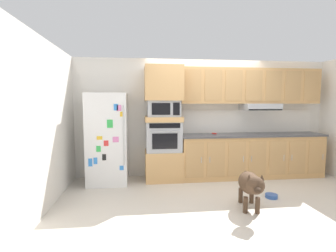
{
  "coord_description": "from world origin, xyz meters",
  "views": [
    {
      "loc": [
        -1.41,
        -4.28,
        1.57
      ],
      "look_at": [
        -0.85,
        0.52,
        1.13
      ],
      "focal_mm": 26.76,
      "sensor_mm": 36.0,
      "label": 1
    }
  ],
  "objects_px": {
    "microwave": "(163,109)",
    "screwdriver": "(214,133)",
    "built_in_oven": "(163,136)",
    "dog_food_bowl": "(271,196)",
    "dog": "(250,184)",
    "refrigerator": "(108,138)"
  },
  "relations": [
    {
      "from": "dog",
      "to": "dog_food_bowl",
      "type": "height_order",
      "value": "dog"
    },
    {
      "from": "microwave",
      "to": "dog_food_bowl",
      "type": "bearing_deg",
      "value": -35.8
    },
    {
      "from": "screwdriver",
      "to": "dog",
      "type": "relative_size",
      "value": 0.17
    },
    {
      "from": "microwave",
      "to": "screwdriver",
      "type": "xyz_separation_m",
      "value": [
        1.09,
        0.05,
        -0.53
      ]
    },
    {
      "from": "screwdriver",
      "to": "dog_food_bowl",
      "type": "relative_size",
      "value": 0.84
    },
    {
      "from": "built_in_oven",
      "to": "dog_food_bowl",
      "type": "height_order",
      "value": "built_in_oven"
    },
    {
      "from": "refrigerator",
      "to": "dog",
      "type": "distance_m",
      "value": 2.76
    },
    {
      "from": "built_in_oven",
      "to": "screwdriver",
      "type": "bearing_deg",
      "value": 2.72
    },
    {
      "from": "screwdriver",
      "to": "dog",
      "type": "bearing_deg",
      "value": -88.94
    },
    {
      "from": "built_in_oven",
      "to": "dog_food_bowl",
      "type": "bearing_deg",
      "value": -35.8
    },
    {
      "from": "dog",
      "to": "dog_food_bowl",
      "type": "xyz_separation_m",
      "value": [
        0.57,
        0.42,
        -0.36
      ]
    },
    {
      "from": "screwdriver",
      "to": "built_in_oven",
      "type": "bearing_deg",
      "value": -177.28
    },
    {
      "from": "built_in_oven",
      "to": "dog",
      "type": "height_order",
      "value": "built_in_oven"
    },
    {
      "from": "dog",
      "to": "dog_food_bowl",
      "type": "bearing_deg",
      "value": 138.84
    },
    {
      "from": "built_in_oven",
      "to": "dog_food_bowl",
      "type": "distance_m",
      "value": 2.25
    },
    {
      "from": "dog_food_bowl",
      "to": "screwdriver",
      "type": "bearing_deg",
      "value": 115.34
    },
    {
      "from": "screwdriver",
      "to": "dog",
      "type": "height_order",
      "value": "screwdriver"
    },
    {
      "from": "refrigerator",
      "to": "screwdriver",
      "type": "height_order",
      "value": "refrigerator"
    },
    {
      "from": "built_in_oven",
      "to": "screwdriver",
      "type": "relative_size",
      "value": 4.16
    },
    {
      "from": "microwave",
      "to": "dog_food_bowl",
      "type": "relative_size",
      "value": 3.22
    },
    {
      "from": "microwave",
      "to": "dog_food_bowl",
      "type": "xyz_separation_m",
      "value": [
        1.69,
        -1.22,
        -1.43
      ]
    },
    {
      "from": "microwave",
      "to": "screwdriver",
      "type": "relative_size",
      "value": 3.82
    }
  ]
}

